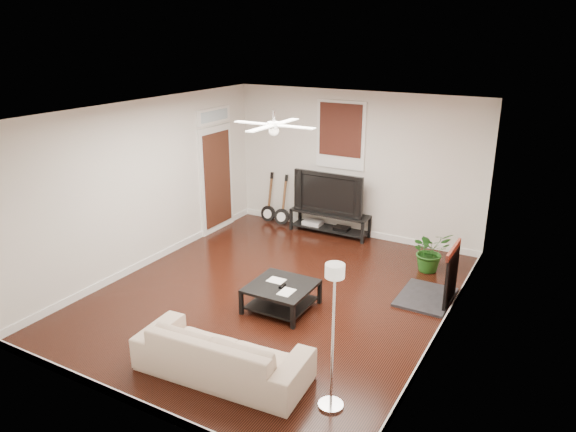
# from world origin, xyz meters

# --- Properties ---
(room) EXTENTS (5.01, 6.01, 2.81)m
(room) POSITION_xyz_m (0.00, 0.00, 1.40)
(room) COLOR black
(room) RESTS_ON ground
(brick_accent) EXTENTS (0.02, 2.20, 2.80)m
(brick_accent) POSITION_xyz_m (2.49, 1.00, 1.40)
(brick_accent) COLOR brown
(brick_accent) RESTS_ON floor
(fireplace) EXTENTS (0.80, 1.10, 0.92)m
(fireplace) POSITION_xyz_m (2.20, 1.00, 0.46)
(fireplace) COLOR black
(fireplace) RESTS_ON floor
(window_back) EXTENTS (1.00, 0.06, 1.30)m
(window_back) POSITION_xyz_m (-0.30, 2.97, 1.95)
(window_back) COLOR #3A120F
(window_back) RESTS_ON wall_back
(door_left) EXTENTS (0.08, 1.00, 2.50)m
(door_left) POSITION_xyz_m (-2.46, 1.90, 1.25)
(door_left) COLOR white
(door_left) RESTS_ON wall_left
(tv_stand) EXTENTS (1.60, 0.43, 0.45)m
(tv_stand) POSITION_xyz_m (-0.39, 2.78, 0.22)
(tv_stand) COLOR black
(tv_stand) RESTS_ON floor
(tv) EXTENTS (1.43, 0.19, 0.82)m
(tv) POSITION_xyz_m (-0.39, 2.80, 0.86)
(tv) COLOR black
(tv) RESTS_ON tv_stand
(coffee_table) EXTENTS (0.90, 0.90, 0.37)m
(coffee_table) POSITION_xyz_m (0.30, -0.34, 0.19)
(coffee_table) COLOR black
(coffee_table) RESTS_ON floor
(sofa) EXTENTS (2.11, 0.95, 0.60)m
(sofa) POSITION_xyz_m (0.50, -2.05, 0.30)
(sofa) COLOR tan
(sofa) RESTS_ON floor
(floor_lamp) EXTENTS (0.30, 0.30, 1.68)m
(floor_lamp) POSITION_xyz_m (1.85, -1.95, 0.84)
(floor_lamp) COLOR white
(floor_lamp) RESTS_ON floor
(potted_plant) EXTENTS (0.84, 0.84, 0.71)m
(potted_plant) POSITION_xyz_m (1.81, 2.02, 0.35)
(potted_plant) COLOR #1E5518
(potted_plant) RESTS_ON floor
(guitar_left) EXTENTS (0.33, 0.24, 1.06)m
(guitar_left) POSITION_xyz_m (-1.80, 2.75, 0.53)
(guitar_left) COLOR black
(guitar_left) RESTS_ON floor
(guitar_right) EXTENTS (0.35, 0.26, 1.06)m
(guitar_right) POSITION_xyz_m (-1.45, 2.72, 0.53)
(guitar_right) COLOR black
(guitar_right) RESTS_ON floor
(ceiling_fan) EXTENTS (1.24, 1.24, 0.32)m
(ceiling_fan) POSITION_xyz_m (0.00, 0.00, 2.60)
(ceiling_fan) COLOR white
(ceiling_fan) RESTS_ON ceiling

